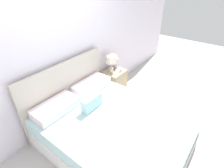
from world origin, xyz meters
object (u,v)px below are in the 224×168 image
Objects in this scene: table_lamp at (111,60)px; flower_vase at (116,62)px; teacup at (121,70)px; nightstand at (114,82)px; bed at (110,129)px.

table_lamp is 0.22m from flower_vase.
table_lamp is at bearing -173.84° from flower_vase.
flower_vase is 0.23m from teacup.
flower_vase reaches higher than nightstand.
table_lamp reaches higher than flower_vase.
flower_vase is at bearing 73.02° from teacup.
bed is 16.75× the size of teacup.
table_lamp is 1.43× the size of flower_vase.
teacup is at bearing -106.98° from flower_vase.
flower_vase is at bearing 33.06° from bed.
bed is at bearing -146.17° from nightstand.
bed is 1.48m from table_lamp.
bed reaches higher than flower_vase.
flower_vase is 1.97× the size of teacup.
table_lamp reaches higher than teacup.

